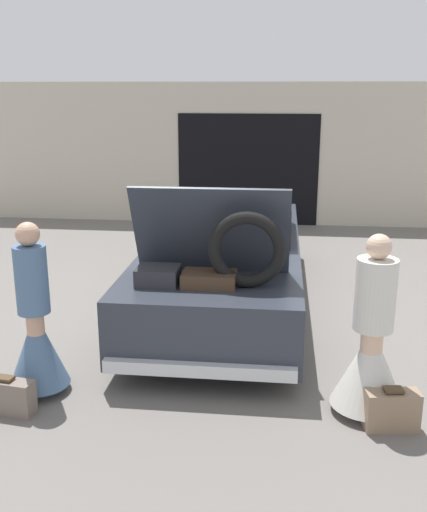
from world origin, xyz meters
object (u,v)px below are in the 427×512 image
(person_left, at_px, (36,333))
(suitcase_beside_left_person, at_px, (5,396))
(suitcase_beside_right_person, at_px, (392,410))
(car, at_px, (226,258))
(person_right, at_px, (371,352))

(person_left, bearing_deg, suitcase_beside_left_person, -17.62)
(person_left, distance_m, suitcase_beside_right_person, 3.13)
(car, distance_m, person_right, 2.93)
(person_right, height_order, suitcase_beside_left_person, person_right)
(car, height_order, person_left, car)
(person_right, relative_size, suitcase_beside_left_person, 2.90)
(person_right, xyz_separation_m, suitcase_beside_left_person, (-3.09, -0.37, -0.40))
(suitcase_beside_left_person, bearing_deg, person_left, 68.80)
(car, bearing_deg, person_right, -60.01)
(car, distance_m, suitcase_beside_right_person, 3.27)
(person_left, xyz_separation_m, suitcase_beside_left_person, (-0.15, -0.39, -0.42))
(suitcase_beside_left_person, distance_m, suitcase_beside_right_person, 3.25)
(person_left, distance_m, suitcase_beside_left_person, 0.59)
(person_left, distance_m, person_right, 2.94)
(suitcase_beside_left_person, xyz_separation_m, suitcase_beside_right_person, (3.25, 0.11, 0.02))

